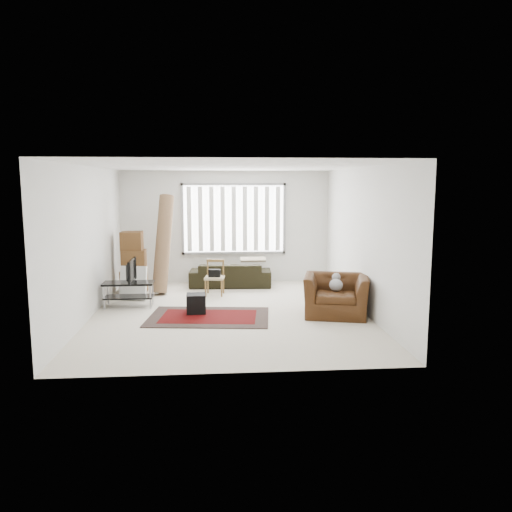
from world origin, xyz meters
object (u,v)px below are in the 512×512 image
at_px(tv_stand, 129,289).
at_px(armchair, 336,292).
at_px(side_chair, 215,276).
at_px(moving_boxes, 133,264).
at_px(sofa, 230,271).

xyz_separation_m(tv_stand, armchair, (3.89, -0.95, 0.07)).
bearing_deg(side_chair, armchair, -32.94).
bearing_deg(tv_stand, side_chair, 28.89).
relative_size(tv_stand, moving_boxes, 0.72).
relative_size(moving_boxes, armchair, 1.00).
height_order(moving_boxes, armchair, moving_boxes).
bearing_deg(side_chair, sofa, 74.80).
bearing_deg(moving_boxes, side_chair, -12.33).
bearing_deg(tv_stand, armchair, -13.71).
height_order(moving_boxes, sofa, moving_boxes).
bearing_deg(side_chair, moving_boxes, 175.00).
distance_m(tv_stand, moving_boxes, 1.35).
bearing_deg(moving_boxes, armchair, -29.54).
bearing_deg(tv_stand, moving_boxes, 94.62).
bearing_deg(sofa, side_chair, 70.74).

